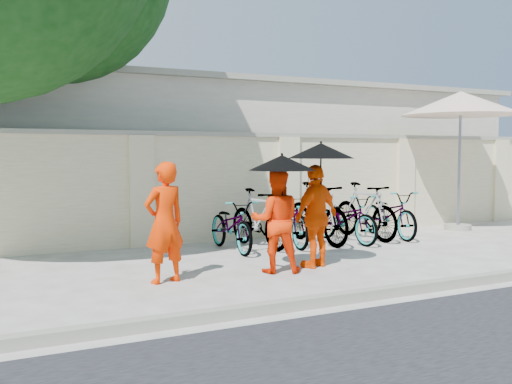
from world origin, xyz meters
name	(u,v)px	position (x,y,z in m)	size (l,w,h in m)	color
ground	(270,274)	(0.00, 0.00, 0.00)	(80.00, 80.00, 0.00)	silver
kerb	(340,298)	(0.00, -1.70, 0.06)	(40.00, 0.16, 0.12)	gray
compound_wall	(240,188)	(1.00, 3.20, 1.00)	(20.00, 0.30, 2.00)	beige
building_behind	(215,156)	(2.00, 7.00, 1.60)	(14.00, 6.00, 3.20)	beige
monk_left	(164,222)	(-1.46, 0.17, 0.79)	(0.58, 0.38, 1.58)	#FF3100
monk_center	(276,221)	(0.14, 0.10, 0.73)	(0.71, 0.56, 1.47)	#FF2F03
parasol_center	(282,163)	(0.19, 0.02, 1.55)	(0.94, 0.94, 0.83)	black
monk_right	(316,216)	(0.85, 0.16, 0.76)	(0.89, 0.37, 1.52)	#FF4D03
parasol_right	(321,151)	(0.87, 0.08, 1.72)	(0.97, 0.97, 0.97)	black
patio_umbrella	(461,105)	(5.83, 2.27, 2.72)	(2.53, 2.53, 3.01)	gray
bike_0	(232,225)	(0.28, 1.97, 0.45)	(0.59, 1.70, 0.89)	gray
bike_1	(259,218)	(0.85, 2.09, 0.52)	(0.49, 1.75, 1.05)	gray
bike_2	(287,219)	(1.43, 2.08, 0.48)	(0.63, 1.82, 0.95)	gray
bike_3	(317,213)	(2.01, 1.99, 0.57)	(0.54, 1.90, 1.14)	gray
bike_4	(346,218)	(2.59, 1.89, 0.46)	(0.61, 1.74, 0.91)	gray
bike_5	(365,211)	(3.16, 2.07, 0.55)	(0.52, 1.84, 1.11)	gray
bike_6	(390,214)	(3.74, 2.02, 0.47)	(0.62, 1.79, 0.94)	gray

